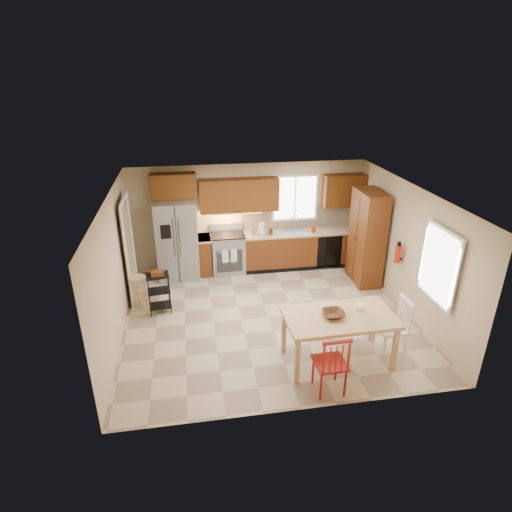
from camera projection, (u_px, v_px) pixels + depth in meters
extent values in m
plane|color=tan|center=(268.00, 317.00, 8.38)|extent=(5.50, 5.50, 0.00)
cube|color=silver|center=(270.00, 193.00, 7.36)|extent=(5.50, 5.00, 0.02)
cube|color=#CCB793|center=(249.00, 216.00, 10.12)|extent=(5.50, 0.02, 2.50)
cube|color=#CCB793|center=(305.00, 337.00, 5.62)|extent=(5.50, 0.02, 2.50)
cube|color=#CCB793|center=(115.00, 270.00, 7.46)|extent=(0.02, 5.00, 2.50)
cube|color=#CCB793|center=(408.00, 250.00, 8.28)|extent=(0.02, 5.00, 2.50)
cube|color=gray|center=(177.00, 240.00, 9.67)|extent=(0.92, 0.75, 1.82)
cube|color=gray|center=(228.00, 253.00, 10.08)|extent=(0.76, 0.63, 0.92)
cube|color=#5F2F11|center=(205.00, 255.00, 10.02)|extent=(0.30, 0.60, 0.90)
cube|color=#5F2F11|center=(303.00, 249.00, 10.37)|extent=(2.92, 0.60, 0.90)
cube|color=black|center=(329.00, 252.00, 10.19)|extent=(0.60, 0.02, 0.78)
cube|color=beige|center=(302.00, 216.00, 10.33)|extent=(2.92, 0.03, 0.55)
cube|color=#582D0E|center=(173.00, 186.00, 9.37)|extent=(1.00, 0.35, 0.55)
cube|color=#582D0E|center=(239.00, 195.00, 9.69)|extent=(1.80, 0.35, 0.75)
cube|color=#582D0E|center=(344.00, 190.00, 10.07)|extent=(1.00, 0.35, 0.75)
cube|color=white|center=(295.00, 198.00, 10.11)|extent=(1.12, 0.04, 1.12)
cube|color=gray|center=(297.00, 233.00, 10.18)|extent=(0.62, 0.46, 0.16)
cube|color=#FFBF66|center=(226.00, 213.00, 9.79)|extent=(1.60, 0.30, 0.01)
imported|color=#AE1B0C|center=(313.00, 228.00, 10.09)|extent=(0.09, 0.09, 0.19)
cylinder|color=white|center=(262.00, 229.00, 9.93)|extent=(0.12, 0.12, 0.28)
cylinder|color=gray|center=(253.00, 231.00, 9.92)|extent=(0.11, 0.11, 0.18)
cylinder|color=#4F2815|center=(270.00, 232.00, 9.96)|extent=(0.10, 0.10, 0.14)
cube|color=#5F2F11|center=(367.00, 238.00, 9.40)|extent=(0.50, 0.95, 2.10)
cylinder|color=#AE1B0C|center=(398.00, 254.00, 8.46)|extent=(0.12, 0.12, 0.36)
cube|color=white|center=(439.00, 265.00, 7.15)|extent=(0.04, 1.02, 1.32)
cube|color=#8C7A59|center=(129.00, 251.00, 8.73)|extent=(0.04, 0.95, 2.10)
imported|color=#4F2815|center=(333.00, 317.00, 6.78)|extent=(0.36, 0.36, 0.09)
cylinder|color=white|center=(360.00, 309.00, 6.94)|extent=(0.15, 0.15, 0.17)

